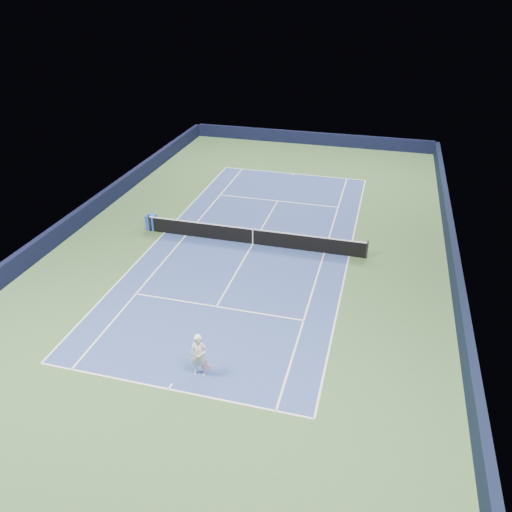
# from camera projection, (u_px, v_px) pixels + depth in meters

# --- Properties ---
(ground) EXTENTS (40.00, 40.00, 0.00)m
(ground) POSITION_uv_depth(u_px,v_px,m) (253.00, 244.00, 28.59)
(ground) COLOR #36572F
(ground) RESTS_ON ground
(wall_far) EXTENTS (22.00, 0.35, 1.10)m
(wall_far) POSITION_uv_depth(u_px,v_px,m) (311.00, 138.00, 44.96)
(wall_far) COLOR black
(wall_far) RESTS_ON ground
(wall_right) EXTENTS (0.35, 40.00, 1.10)m
(wall_right) POSITION_uv_depth(u_px,v_px,m) (454.00, 260.00, 25.88)
(wall_right) COLOR black
(wall_right) RESTS_ON ground
(wall_left) EXTENTS (0.35, 40.00, 1.10)m
(wall_left) POSITION_uv_depth(u_px,v_px,m) (84.00, 215.00, 30.75)
(wall_left) COLOR black
(wall_left) RESTS_ON ground
(court_surface) EXTENTS (10.97, 23.77, 0.01)m
(court_surface) POSITION_uv_depth(u_px,v_px,m) (253.00, 244.00, 28.59)
(court_surface) COLOR navy
(court_surface) RESTS_ON ground
(baseline_far) EXTENTS (10.97, 0.08, 0.00)m
(baseline_far) POSITION_uv_depth(u_px,v_px,m) (293.00, 174.00, 38.56)
(baseline_far) COLOR white
(baseline_far) RESTS_ON ground
(baseline_near) EXTENTS (10.97, 0.08, 0.00)m
(baseline_near) POSITION_uv_depth(u_px,v_px,m) (169.00, 389.00, 18.61)
(baseline_near) COLOR white
(baseline_near) RESTS_ON ground
(sideline_doubles_right) EXTENTS (0.08, 23.77, 0.00)m
(sideline_doubles_right) POSITION_uv_depth(u_px,v_px,m) (349.00, 256.00, 27.35)
(sideline_doubles_right) COLOR white
(sideline_doubles_right) RESTS_ON ground
(sideline_doubles_left) EXTENTS (0.08, 23.77, 0.00)m
(sideline_doubles_left) POSITION_uv_depth(u_px,v_px,m) (164.00, 233.00, 29.82)
(sideline_doubles_left) COLOR white
(sideline_doubles_left) RESTS_ON ground
(sideline_singles_right) EXTENTS (0.08, 23.77, 0.00)m
(sideline_singles_right) POSITION_uv_depth(u_px,v_px,m) (324.00, 253.00, 27.66)
(sideline_singles_right) COLOR white
(sideline_singles_right) RESTS_ON ground
(sideline_singles_left) EXTENTS (0.08, 23.77, 0.00)m
(sideline_singles_left) POSITION_uv_depth(u_px,v_px,m) (186.00, 235.00, 29.51)
(sideline_singles_left) COLOR white
(sideline_singles_left) RESTS_ON ground
(service_line_far) EXTENTS (8.23, 0.08, 0.00)m
(service_line_far) POSITION_uv_depth(u_px,v_px,m) (278.00, 201.00, 33.96)
(service_line_far) COLOR white
(service_line_far) RESTS_ON ground
(service_line_near) EXTENTS (8.23, 0.08, 0.00)m
(service_line_near) POSITION_uv_depth(u_px,v_px,m) (216.00, 307.00, 23.21)
(service_line_near) COLOR white
(service_line_near) RESTS_ON ground
(center_service_line) EXTENTS (0.08, 12.80, 0.00)m
(center_service_line) POSITION_uv_depth(u_px,v_px,m) (253.00, 244.00, 28.58)
(center_service_line) COLOR white
(center_service_line) RESTS_ON ground
(center_mark_far) EXTENTS (0.08, 0.30, 0.00)m
(center_mark_far) POSITION_uv_depth(u_px,v_px,m) (293.00, 174.00, 38.43)
(center_mark_far) COLOR white
(center_mark_far) RESTS_ON ground
(center_mark_near) EXTENTS (0.08, 0.30, 0.00)m
(center_mark_near) POSITION_uv_depth(u_px,v_px,m) (170.00, 386.00, 18.73)
(center_mark_near) COLOR white
(center_mark_near) RESTS_ON ground
(tennis_net) EXTENTS (12.90, 0.10, 1.07)m
(tennis_net) POSITION_uv_depth(u_px,v_px,m) (253.00, 236.00, 28.34)
(tennis_net) COLOR black
(tennis_net) RESTS_ON ground
(sponsor_cube) EXTENTS (0.64, 0.58, 0.92)m
(sponsor_cube) POSITION_uv_depth(u_px,v_px,m) (152.00, 222.00, 30.02)
(sponsor_cube) COLOR #1C45AA
(sponsor_cube) RESTS_ON ground
(tennis_player) EXTENTS (0.84, 1.29, 2.63)m
(tennis_player) POSITION_uv_depth(u_px,v_px,m) (199.00, 355.00, 18.87)
(tennis_player) COLOR white
(tennis_player) RESTS_ON ground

